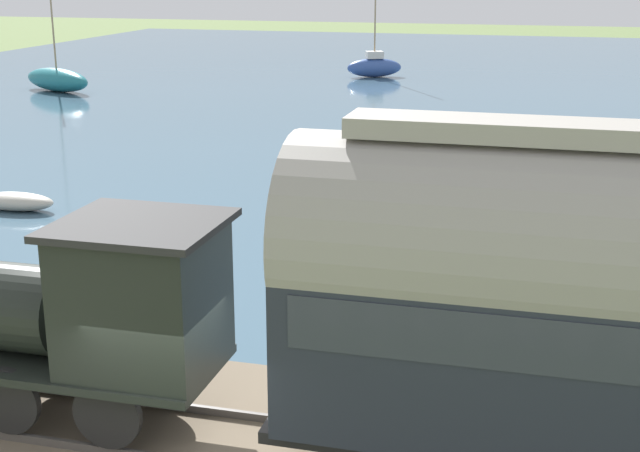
{
  "coord_description": "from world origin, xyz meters",
  "views": [
    {
      "loc": [
        -9.77,
        -4.51,
        7.01
      ],
      "look_at": [
        7.86,
        0.17,
        1.62
      ],
      "focal_mm": 50.0,
      "sensor_mm": 36.0,
      "label": 1
    }
  ],
  "objects_px": {
    "rowboat_near_shore": "(518,253)",
    "rowboat_off_pier": "(15,201)",
    "sailboat_teal": "(57,79)",
    "rowboat_mid_harbor": "(133,225)",
    "sailboat_blue": "(374,66)",
    "steam_locomotive": "(53,306)"
  },
  "relations": [
    {
      "from": "rowboat_near_shore",
      "to": "rowboat_off_pier",
      "type": "relative_size",
      "value": 0.83
    },
    {
      "from": "rowboat_off_pier",
      "to": "sailboat_teal",
      "type": "bearing_deg",
      "value": 25.42
    },
    {
      "from": "sailboat_teal",
      "to": "rowboat_mid_harbor",
      "type": "distance_m",
      "value": 29.45
    },
    {
      "from": "sailboat_blue",
      "to": "sailboat_teal",
      "type": "bearing_deg",
      "value": 99.13
    },
    {
      "from": "rowboat_near_shore",
      "to": "rowboat_off_pier",
      "type": "distance_m",
      "value": 14.59
    },
    {
      "from": "rowboat_near_shore",
      "to": "rowboat_off_pier",
      "type": "bearing_deg",
      "value": 33.62
    },
    {
      "from": "rowboat_mid_harbor",
      "to": "rowboat_near_shore",
      "type": "bearing_deg",
      "value": -70.99
    },
    {
      "from": "steam_locomotive",
      "to": "sailboat_blue",
      "type": "distance_m",
      "value": 46.19
    },
    {
      "from": "steam_locomotive",
      "to": "rowboat_near_shore",
      "type": "relative_size",
      "value": 3.04
    },
    {
      "from": "rowboat_off_pier",
      "to": "rowboat_mid_harbor",
      "type": "xyz_separation_m",
      "value": [
        -1.23,
        -4.39,
        -0.03
      ]
    },
    {
      "from": "sailboat_blue",
      "to": "rowboat_near_shore",
      "type": "xyz_separation_m",
      "value": [
        -35.07,
        -10.75,
        -0.52
      ]
    },
    {
      "from": "rowboat_mid_harbor",
      "to": "rowboat_off_pier",
      "type": "bearing_deg",
      "value": 91.34
    },
    {
      "from": "steam_locomotive",
      "to": "rowboat_mid_harbor",
      "type": "distance_m",
      "value": 11.45
    },
    {
      "from": "rowboat_off_pier",
      "to": "rowboat_mid_harbor",
      "type": "height_order",
      "value": "rowboat_off_pier"
    },
    {
      "from": "sailboat_teal",
      "to": "steam_locomotive",
      "type": "bearing_deg",
      "value": -124.71
    },
    {
      "from": "rowboat_off_pier",
      "to": "rowboat_mid_harbor",
      "type": "relative_size",
      "value": 1.15
    },
    {
      "from": "sailboat_teal",
      "to": "rowboat_near_shore",
      "type": "distance_m",
      "value": 35.95
    },
    {
      "from": "sailboat_blue",
      "to": "rowboat_mid_harbor",
      "type": "distance_m",
      "value": 35.43
    },
    {
      "from": "rowboat_near_shore",
      "to": "sailboat_blue",
      "type": "bearing_deg",
      "value": -35.89
    },
    {
      "from": "steam_locomotive",
      "to": "rowboat_near_shore",
      "type": "height_order",
      "value": "steam_locomotive"
    },
    {
      "from": "sailboat_blue",
      "to": "rowboat_mid_harbor",
      "type": "bearing_deg",
      "value": 155.35
    },
    {
      "from": "rowboat_near_shore",
      "to": "rowboat_mid_harbor",
      "type": "height_order",
      "value": "rowboat_mid_harbor"
    }
  ]
}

